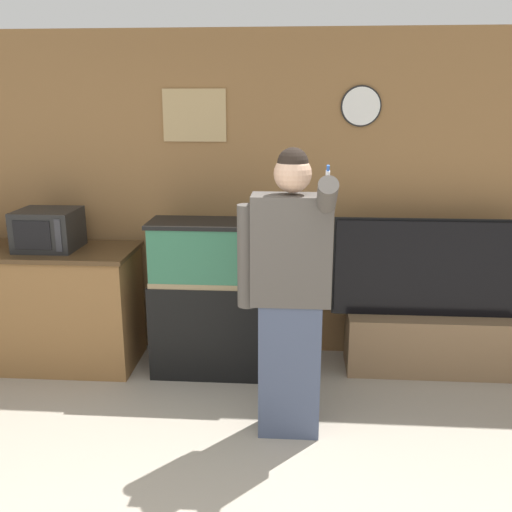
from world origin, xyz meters
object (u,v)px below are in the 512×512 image
at_px(counter_island, 35,306).
at_px(tv_on_stand, 429,327).
at_px(microwave, 48,229).
at_px(person_standing, 289,292).
at_px(aquarium_on_stand, 221,298).

distance_m(counter_island, tv_on_stand, 3.13).
xyz_separation_m(microwave, tv_on_stand, (2.96, 0.08, -0.75)).
bearing_deg(person_standing, tv_on_stand, 41.20).
relative_size(microwave, aquarium_on_stand, 0.37).
height_order(microwave, person_standing, person_standing).
xyz_separation_m(counter_island, aquarium_on_stand, (1.51, -0.05, 0.12)).
height_order(aquarium_on_stand, tv_on_stand, tv_on_stand).
height_order(microwave, aquarium_on_stand, microwave).
distance_m(microwave, tv_on_stand, 3.05).
height_order(microwave, tv_on_stand, microwave).
bearing_deg(tv_on_stand, microwave, -178.51).
distance_m(microwave, person_standing, 2.07).
height_order(counter_island, microwave, microwave).
bearing_deg(microwave, person_standing, -25.19).
xyz_separation_m(microwave, aquarium_on_stand, (1.34, -0.06, -0.51)).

